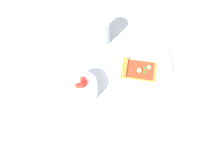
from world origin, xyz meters
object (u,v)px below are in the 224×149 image
object	(u,v)px
pizza_slice_main	(136,70)
salad_bowl	(83,88)
soda_glass	(101,32)
plate	(139,64)
paper_napkin	(123,122)

from	to	relation	value
pizza_slice_main	salad_bowl	bearing A→B (deg)	10.94
pizza_slice_main	soda_glass	bearing A→B (deg)	-59.23
pizza_slice_main	salad_bowl	world-z (taller)	salad_bowl
plate	pizza_slice_main	xyz separation A→B (m)	(0.02, 0.03, 0.01)
plate	soda_glass	distance (m)	0.20
pizza_slice_main	paper_napkin	size ratio (longest dim) A/B	1.06
plate	paper_napkin	bearing A→B (deg)	61.83
salad_bowl	soda_glass	xyz separation A→B (m)	(-0.11, -0.21, 0.02)
soda_glass	paper_napkin	bearing A→B (deg)	91.76
paper_napkin	pizza_slice_main	bearing A→B (deg)	-116.58
plate	paper_napkin	size ratio (longest dim) A/B	1.79
soda_glass	pizza_slice_main	bearing A→B (deg)	120.77
pizza_slice_main	soda_glass	distance (m)	0.21
pizza_slice_main	paper_napkin	distance (m)	0.21
pizza_slice_main	paper_napkin	xyz separation A→B (m)	(0.09, 0.18, -0.02)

